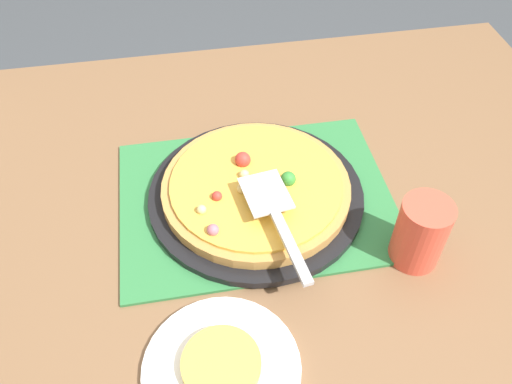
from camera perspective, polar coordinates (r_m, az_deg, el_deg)
name	(u,v)px	position (r m, az deg, el deg)	size (l,w,h in m)	color
ground_plane	(256,375)	(1.58, 0.00, -19.25)	(8.00, 8.00, 0.00)	#3D4247
dining_table	(256,237)	(1.02, 0.00, -4.90)	(1.40, 1.00, 0.75)	brown
placemat	(256,198)	(0.94, 0.00, -0.70)	(0.48, 0.36, 0.01)	#2D753D
pizza_pan	(256,195)	(0.93, 0.00, -0.29)	(0.38, 0.38, 0.01)	black
pizza	(256,187)	(0.92, -0.01, 0.54)	(0.33, 0.33, 0.05)	#B78442
plate_near_left	(222,368)	(0.76, -3.75, -18.55)	(0.22, 0.22, 0.01)	white
served_slice_left	(221,364)	(0.75, -3.80, -18.14)	(0.11, 0.11, 0.02)	#EAB747
cup_far	(420,233)	(0.85, 17.43, -4.25)	(0.08, 0.08, 0.12)	#E04C38
pizza_server	(276,214)	(0.83, 2.15, -2.42)	(0.08, 0.23, 0.01)	silver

